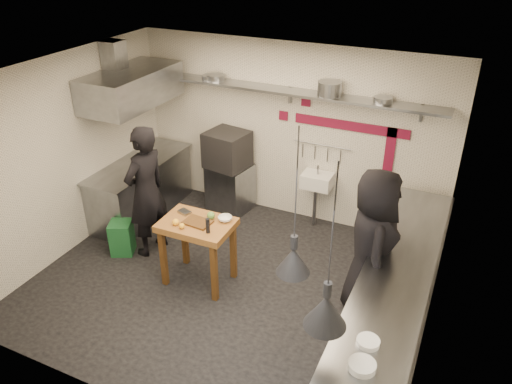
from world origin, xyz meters
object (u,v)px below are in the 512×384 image
at_px(oven_stand, 230,187).
at_px(chef_right, 372,245).
at_px(green_bin, 122,238).
at_px(prep_table, 199,252).
at_px(combi_oven, 227,149).
at_px(chef_left, 146,192).

relative_size(oven_stand, chef_right, 0.42).
height_order(green_bin, prep_table, prep_table).
bearing_deg(chef_right, combi_oven, 42.09).
height_order(chef_left, chef_right, chef_left).
bearing_deg(prep_table, chef_left, 161.08).
bearing_deg(chef_right, prep_table, 80.90).
bearing_deg(prep_table, oven_stand, 104.34).
distance_m(green_bin, chef_right, 3.60).
xyz_separation_m(green_bin, chef_left, (0.35, 0.24, 0.72)).
relative_size(oven_stand, combi_oven, 1.29).
relative_size(prep_table, chef_left, 0.47).
distance_m(prep_table, chef_left, 1.18).
distance_m(combi_oven, prep_table, 2.04).
distance_m(oven_stand, chef_right, 3.13).
bearing_deg(green_bin, oven_stand, 65.15).
height_order(prep_table, chef_left, chef_left).
distance_m(green_bin, prep_table, 1.37).
height_order(green_bin, chef_right, chef_right).
xyz_separation_m(oven_stand, prep_table, (0.52, -1.90, 0.06)).
bearing_deg(chef_left, prep_table, 81.74).
xyz_separation_m(combi_oven, chef_left, (-0.47, -1.54, -0.12)).
bearing_deg(chef_left, green_bin, -45.87).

